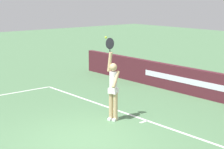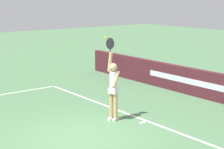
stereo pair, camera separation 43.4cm
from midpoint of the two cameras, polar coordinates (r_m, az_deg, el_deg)
The scene contains 5 objects.
ground_plane at distance 10.14m, azimuth -5.82°, elevation -9.66°, with size 60.00×60.00×0.00m, color #517B51.
court_lines at distance 10.10m, azimuth -6.14°, elevation -9.74°, with size 11.46×5.10×0.00m.
back_wall at distance 13.97m, azimuth 14.43°, elevation -1.83°, with size 14.89×0.24×1.02m.
tennis_player at distance 11.34m, azimuth -0.93°, elevation -1.81°, with size 0.51×0.40×2.50m.
tennis_ball at distance 10.96m, azimuth -2.05°, elevation 5.54°, with size 0.07×0.07×0.07m.
Camera 1 is at (7.72, -5.42, 3.67)m, focal length 61.36 mm.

